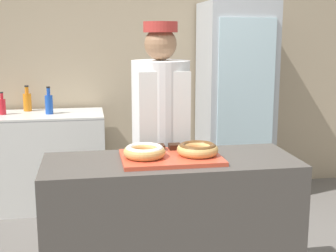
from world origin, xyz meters
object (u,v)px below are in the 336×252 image
at_px(donut_light_glaze, 145,151).
at_px(chest_freezer, 48,160).
at_px(bottle_red, 2,106).
at_px(bottle_blue, 49,103).
at_px(bottle_orange, 27,101).
at_px(serving_tray, 171,157).
at_px(brownie_back_left, 158,147).
at_px(brownie_back_right, 175,146).
at_px(beverage_fridge, 235,102).
at_px(donut_chocolate_glaze, 198,149).
at_px(baker_person, 161,139).

distance_m(donut_light_glaze, chest_freezer, 1.97).
relative_size(bottle_red, bottle_blue, 0.82).
distance_m(chest_freezer, bottle_orange, 0.59).
relative_size(serving_tray, brownie_back_left, 7.83).
relative_size(serving_tray, donut_light_glaze, 2.37).
bearing_deg(brownie_back_right, donut_light_glaze, -142.16).
bearing_deg(chest_freezer, beverage_fridge, -0.21).
xyz_separation_m(donut_light_glaze, chest_freezer, (-0.70, 1.77, -0.50)).
distance_m(donut_chocolate_glaze, baker_person, 0.59).
height_order(bottle_orange, bottle_red, bottle_orange).
bearing_deg(donut_chocolate_glaze, bottle_blue, 119.14).
xyz_separation_m(brownie_back_left, brownie_back_right, (0.10, 0.00, 0.00)).
height_order(donut_light_glaze, brownie_back_left, donut_light_glaze).
bearing_deg(baker_person, brownie_back_right, -86.96).
bearing_deg(serving_tray, beverage_fridge, 61.54).
height_order(chest_freezer, bottle_orange, bottle_orange).
distance_m(baker_person, beverage_fridge, 1.50).
relative_size(donut_light_glaze, bottle_orange, 1.00).
height_order(brownie_back_left, bottle_blue, bottle_blue).
height_order(donut_chocolate_glaze, bottle_blue, bottle_blue).
height_order(baker_person, beverage_fridge, beverage_fridge).
bearing_deg(baker_person, donut_light_glaze, -107.90).
height_order(brownie_back_left, chest_freezer, brownie_back_left).
distance_m(chest_freezer, bottle_blue, 0.54).
bearing_deg(brownie_back_left, beverage_fridge, 58.02).
xyz_separation_m(donut_chocolate_glaze, bottle_orange, (-1.19, 1.95, 0.03)).
bearing_deg(brownie_back_left, donut_chocolate_glaze, -37.84).
xyz_separation_m(bottle_red, bottle_blue, (0.41, -0.03, 0.02)).
distance_m(beverage_fridge, chest_freezer, 1.87).
bearing_deg(brownie_back_right, donut_chocolate_glaze, -56.94).
relative_size(brownie_back_left, bottle_blue, 0.29).
xyz_separation_m(brownie_back_right, bottle_blue, (-0.87, 1.59, 0.06)).
distance_m(serving_tray, brownie_back_right, 0.16).
relative_size(donut_light_glaze, beverage_fridge, 0.13).
distance_m(brownie_back_left, brownie_back_right, 0.10).
bearing_deg(brownie_back_right, serving_tray, -109.10).
relative_size(baker_person, chest_freezer, 1.61).
relative_size(donut_light_glaze, donut_chocolate_glaze, 1.00).
bearing_deg(bottle_blue, bottle_red, 175.33).
xyz_separation_m(brownie_back_right, baker_person, (-0.02, 0.41, -0.04)).
distance_m(donut_light_glaze, brownie_back_left, 0.19).
bearing_deg(donut_chocolate_glaze, baker_person, 102.46).
bearing_deg(serving_tray, bottle_blue, 115.25).
bearing_deg(donut_light_glaze, brownie_back_right, 37.84).
bearing_deg(bottle_orange, bottle_blue, -43.19).
height_order(serving_tray, donut_light_glaze, donut_light_glaze).
distance_m(donut_light_glaze, bottle_orange, 2.14).
height_order(donut_chocolate_glaze, brownie_back_right, donut_chocolate_glaze).
xyz_separation_m(brownie_back_left, bottle_red, (-1.18, 1.62, 0.04)).
xyz_separation_m(beverage_fridge, chest_freezer, (-1.81, 0.01, -0.50)).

